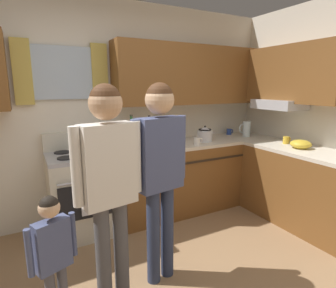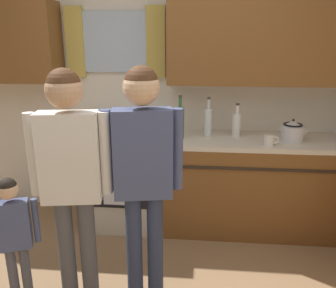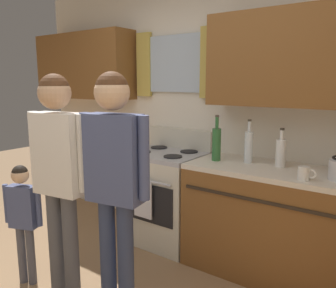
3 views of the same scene
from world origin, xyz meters
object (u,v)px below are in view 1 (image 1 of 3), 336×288
object	(u,v)px
bottle_tall_clear	(149,134)
mixing_bowl	(301,144)
mug_ceramic_white	(197,141)
mug_cobalt_blue	(229,132)
bottle_milk_white	(168,134)
adult_holding_child	(109,173)
bottle_wine_green	(132,136)
water_pitcher	(246,129)
stove_oven	(84,191)
small_child	(53,250)
stovetop_kettle	(205,134)
adult_in_plaid	(160,161)
mug_mustard_yellow	(286,140)

from	to	relation	value
bottle_tall_clear	mixing_bowl	world-z (taller)	bottle_tall_clear
bottle_tall_clear	mug_ceramic_white	size ratio (longest dim) A/B	2.92
bottle_tall_clear	mug_cobalt_blue	xyz separation A→B (m)	(1.37, 0.14, -0.10)
bottle_milk_white	adult_holding_child	xyz separation A→B (m)	(-1.13, -1.27, 0.01)
bottle_wine_green	water_pitcher	xyz separation A→B (m)	(1.74, -0.01, -0.04)
stove_oven	small_child	xyz separation A→B (m)	(-0.44, -1.26, 0.13)
stovetop_kettle	small_child	size ratio (longest dim) A/B	0.29
bottle_milk_white	stovetop_kettle	distance (m)	0.50
bottle_tall_clear	mug_cobalt_blue	bearing A→B (deg)	5.98
mug_ceramic_white	stovetop_kettle	distance (m)	0.28
stove_oven	adult_in_plaid	size ratio (longest dim) A/B	0.67
mug_cobalt_blue	adult_in_plaid	size ratio (longest dim) A/B	0.07
water_pitcher	mug_ceramic_white	bearing A→B (deg)	-169.75
stovetop_kettle	mug_mustard_yellow	bearing A→B (deg)	-36.96
bottle_milk_white	mug_cobalt_blue	distance (m)	1.11
stove_oven	mug_cobalt_blue	world-z (taller)	stove_oven
stove_oven	mixing_bowl	world-z (taller)	stove_oven
mixing_bowl	adult_holding_child	size ratio (longest dim) A/B	0.14
stove_oven	mixing_bowl	xyz separation A→B (m)	(2.30, -0.93, 0.48)
stove_oven	stovetop_kettle	size ratio (longest dim) A/B	4.02
bottle_tall_clear	stovetop_kettle	distance (m)	0.76
stovetop_kettle	small_child	world-z (taller)	stovetop_kettle
stovetop_kettle	mixing_bowl	xyz separation A→B (m)	(0.74, -0.87, -0.05)
bottle_tall_clear	mug_ceramic_white	distance (m)	0.59
bottle_wine_green	mug_cobalt_blue	world-z (taller)	bottle_wine_green
bottle_tall_clear	stove_oven	bearing A→B (deg)	-176.39
bottle_milk_white	mug_mustard_yellow	distance (m)	1.49
mixing_bowl	small_child	world-z (taller)	mixing_bowl
adult_holding_child	mixing_bowl	bearing A→B (deg)	6.53
mug_ceramic_white	water_pitcher	bearing A→B (deg)	10.25
mug_ceramic_white	water_pitcher	distance (m)	0.97
bottle_milk_white	adult_holding_child	size ratio (longest dim) A/B	0.19
bottle_milk_white	mug_cobalt_blue	xyz separation A→B (m)	(1.11, 0.12, -0.08)
mug_ceramic_white	bottle_milk_white	bearing A→B (deg)	132.29
bottle_wine_green	adult_in_plaid	bearing A→B (deg)	-98.89
stovetop_kettle	mixing_bowl	bearing A→B (deg)	-49.85
mixing_bowl	adult_in_plaid	world-z (taller)	adult_in_plaid
mug_mustard_yellow	adult_in_plaid	bearing A→B (deg)	-167.69
mug_ceramic_white	adult_in_plaid	world-z (taller)	adult_in_plaid
stove_oven	bottle_milk_white	world-z (taller)	bottle_milk_white
mug_mustard_yellow	small_child	size ratio (longest dim) A/B	0.13
bottle_milk_white	bottle_tall_clear	xyz separation A→B (m)	(-0.27, -0.02, 0.02)
bottle_milk_white	mixing_bowl	world-z (taller)	bottle_milk_white
bottle_milk_white	mixing_bowl	size ratio (longest dim) A/B	1.33
bottle_wine_green	adult_holding_child	size ratio (longest dim) A/B	0.24
bottle_wine_green	mug_ceramic_white	size ratio (longest dim) A/B	3.14
bottle_wine_green	mug_cobalt_blue	bearing A→B (deg)	7.85
bottle_tall_clear	water_pitcher	size ratio (longest dim) A/B	1.67
mixing_bowl	mug_ceramic_white	bearing A→B (deg)	143.22
mug_ceramic_white	mug_cobalt_blue	bearing A→B (deg)	25.60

